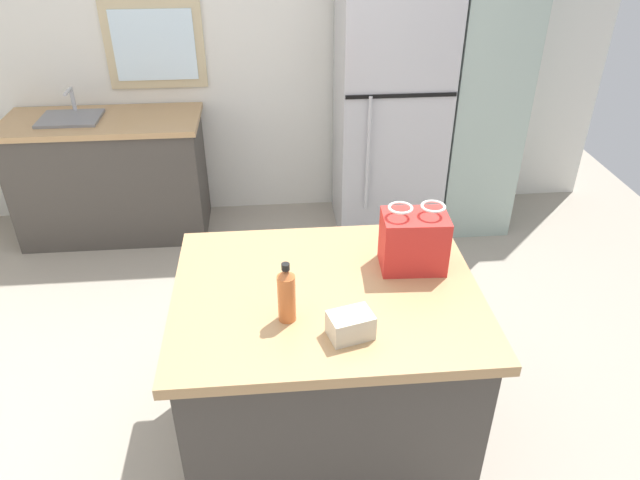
{
  "coord_description": "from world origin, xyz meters",
  "views": [
    {
      "loc": [
        0.06,
        -2.1,
        2.3
      ],
      "look_at": [
        0.26,
        0.1,
        0.94
      ],
      "focal_mm": 33.16,
      "sensor_mm": 36.0,
      "label": 1
    }
  ],
  "objects": [
    {
      "name": "refrigerator",
      "position": [
        0.91,
        1.85,
        0.89
      ],
      "size": [
        0.74,
        0.67,
        1.78
      ],
      "color": "#B7B7BC",
      "rests_on": "ground"
    },
    {
      "name": "kitchen_island",
      "position": [
        0.26,
        -0.2,
        0.45
      ],
      "size": [
        1.23,
        0.99,
        0.89
      ],
      "color": "#423D38",
      "rests_on": "ground"
    },
    {
      "name": "sink_counter",
      "position": [
        -1.1,
        1.89,
        0.46
      ],
      "size": [
        1.34,
        0.6,
        1.07
      ],
      "color": "#423D38",
      "rests_on": "ground"
    },
    {
      "name": "bottle",
      "position": [
        0.09,
        -0.37,
        1.0
      ],
      "size": [
        0.07,
        0.07,
        0.25
      ],
      "color": "#C66633",
      "rests_on": "kitchen_island"
    },
    {
      "name": "ground",
      "position": [
        0.0,
        0.0,
        0.0
      ],
      "size": [
        6.28,
        6.28,
        0.0
      ],
      "primitive_type": "plane",
      "color": "#9E9384"
    },
    {
      "name": "small_box",
      "position": [
        0.31,
        -0.48,
        0.93
      ],
      "size": [
        0.18,
        0.15,
        0.1
      ],
      "primitive_type": "cube",
      "rotation": [
        0.0,
        0.0,
        0.26
      ],
      "color": "beige",
      "rests_on": "kitchen_island"
    },
    {
      "name": "shopping_bag",
      "position": [
        0.63,
        -0.06,
        1.01
      ],
      "size": [
        0.27,
        0.2,
        0.29
      ],
      "color": "red",
      "rests_on": "kitchen_island"
    },
    {
      "name": "back_wall",
      "position": [
        -0.01,
        2.25,
        1.33
      ],
      "size": [
        5.23,
        0.13,
        2.66
      ],
      "color": "silver",
      "rests_on": "ground"
    },
    {
      "name": "tall_cabinet",
      "position": [
        1.55,
        1.85,
        1.13
      ],
      "size": [
        0.51,
        0.6,
        2.25
      ],
      "color": "#9EB2A8",
      "rests_on": "ground"
    }
  ]
}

